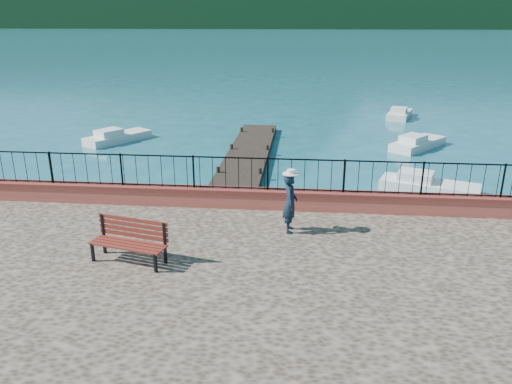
% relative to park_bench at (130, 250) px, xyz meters
% --- Properties ---
extents(ground, '(2000.00, 2000.00, 0.00)m').
position_rel_park_bench_xyz_m(ground, '(3.22, 0.04, -1.50)').
color(ground, '#19596B').
rests_on(ground, ground).
extents(parapet, '(28.00, 0.46, 0.58)m').
position_rel_park_bench_xyz_m(parapet, '(3.22, 3.74, -0.01)').
color(parapet, '#C85448').
rests_on(parapet, promenade).
extents(railing, '(27.00, 0.05, 0.95)m').
position_rel_park_bench_xyz_m(railing, '(3.22, 3.74, 0.75)').
color(railing, black).
rests_on(railing, parapet).
extents(dock, '(2.00, 16.00, 0.30)m').
position_rel_park_bench_xyz_m(dock, '(1.22, 12.04, -1.35)').
color(dock, '#2D231C').
rests_on(dock, ground).
extents(far_forest, '(900.00, 60.00, 18.00)m').
position_rel_park_bench_xyz_m(far_forest, '(3.22, 300.04, 7.50)').
color(far_forest, black).
rests_on(far_forest, ground).
extents(park_bench, '(1.90, 0.99, 1.01)m').
position_rel_park_bench_xyz_m(park_bench, '(0.00, 0.00, 0.00)').
color(park_bench, black).
rests_on(park_bench, promenade).
extents(person, '(0.39, 0.59, 1.59)m').
position_rel_park_bench_xyz_m(person, '(3.64, 2.11, 0.49)').
color(person, black).
rests_on(person, promenade).
extents(hat, '(0.44, 0.44, 0.12)m').
position_rel_park_bench_xyz_m(hat, '(3.64, 2.11, 1.35)').
color(hat, white).
rests_on(hat, person).
extents(boat_1, '(3.96, 2.51, 0.80)m').
position_rel_park_bench_xyz_m(boat_1, '(8.95, 9.18, -1.10)').
color(boat_1, white).
rests_on(boat_1, ground).
extents(boat_2, '(3.41, 3.68, 0.80)m').
position_rel_park_bench_xyz_m(boat_2, '(9.97, 16.39, -1.10)').
color(boat_2, silver).
rests_on(boat_2, ground).
extents(boat_3, '(3.19, 3.85, 0.80)m').
position_rel_park_bench_xyz_m(boat_3, '(-6.39, 16.23, -1.10)').
color(boat_3, silver).
rests_on(boat_3, ground).
extents(boat_5, '(2.24, 3.49, 0.80)m').
position_rel_park_bench_xyz_m(boat_5, '(10.43, 24.82, -1.10)').
color(boat_5, silver).
rests_on(boat_5, ground).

